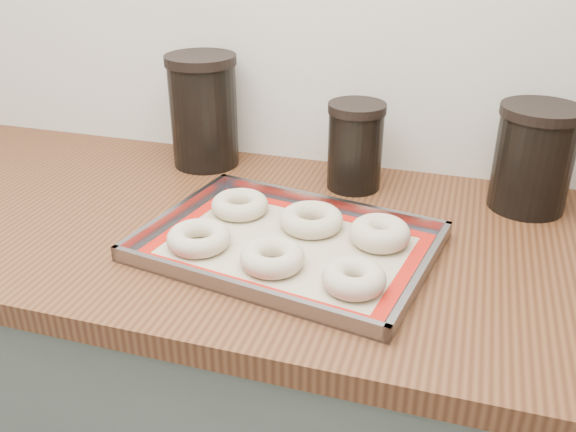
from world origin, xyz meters
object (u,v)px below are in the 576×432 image
(bagel_front_right, at_px, (354,278))
(bagel_back_mid, at_px, (311,220))
(bagel_front_mid, at_px, (272,257))
(canister_left, at_px, (204,111))
(canister_mid, at_px, (355,146))
(bagel_front_left, at_px, (199,238))
(baking_tray, at_px, (288,245))
(canister_right, at_px, (534,158))
(bagel_back_right, at_px, (380,233))
(bagel_back_left, at_px, (240,205))

(bagel_front_right, relative_size, bagel_back_mid, 0.86)
(bagel_front_mid, relative_size, canister_left, 0.43)
(canister_mid, bearing_deg, bagel_front_left, -120.74)
(baking_tray, bearing_deg, canister_right, 36.46)
(bagel_front_mid, height_order, canister_left, canister_left)
(bagel_back_mid, bearing_deg, bagel_front_mid, -99.92)
(bagel_front_right, relative_size, canister_right, 0.49)
(baking_tray, height_order, bagel_back_right, bagel_back_right)
(canister_left, distance_m, canister_mid, 0.34)
(bagel_front_left, xyz_separation_m, canister_right, (0.52, 0.33, 0.08))
(bagel_front_right, distance_m, canister_mid, 0.38)
(bagel_front_mid, relative_size, canister_right, 0.52)
(bagel_back_right, bearing_deg, canister_right, 44.08)
(bagel_back_right, distance_m, canister_right, 0.34)
(bagel_front_mid, distance_m, canister_right, 0.53)
(bagel_back_mid, height_order, canister_right, canister_right)
(baking_tray, relative_size, bagel_back_mid, 4.64)
(bagel_front_right, distance_m, bagel_back_mid, 0.20)
(baking_tray, xyz_separation_m, canister_mid, (0.05, 0.28, 0.08))
(bagel_back_left, bearing_deg, bagel_back_right, -8.72)
(bagel_front_mid, height_order, canister_mid, canister_mid)
(bagel_front_left, xyz_separation_m, bagel_front_right, (0.27, -0.05, 0.00))
(bagel_back_left, xyz_separation_m, canister_right, (0.50, 0.19, 0.08))
(canister_right, bearing_deg, bagel_front_left, -147.87)
(bagel_back_right, bearing_deg, bagel_back_mid, 170.77)
(baking_tray, height_order, canister_right, canister_right)
(baking_tray, bearing_deg, canister_mid, 79.25)
(bagel_front_left, distance_m, canister_mid, 0.38)
(bagel_front_left, xyz_separation_m, canister_mid, (0.19, 0.32, 0.07))
(baking_tray, xyz_separation_m, bagel_back_left, (-0.12, 0.09, 0.01))
(bagel_front_right, distance_m, bagel_back_right, 0.14)
(baking_tray, bearing_deg, bagel_back_right, 19.67)
(baking_tray, relative_size, canister_right, 2.62)
(bagel_front_left, xyz_separation_m, bagel_back_right, (0.28, 0.10, 0.00))
(bagel_front_mid, height_order, canister_right, canister_right)
(bagel_back_left, height_order, canister_left, canister_left)
(bagel_front_left, height_order, bagel_back_left, same)
(bagel_back_mid, bearing_deg, canister_right, 30.28)
(bagel_front_mid, bearing_deg, bagel_front_left, 169.70)
(baking_tray, height_order, bagel_front_right, bagel_front_right)
(bagel_front_right, relative_size, canister_mid, 0.55)
(bagel_front_mid, xyz_separation_m, bagel_front_right, (0.13, -0.02, 0.00))
(bagel_front_right, xyz_separation_m, bagel_back_mid, (-0.11, 0.16, -0.00))
(bagel_back_left, bearing_deg, canister_left, 126.87)
(bagel_back_mid, height_order, bagel_back_right, bagel_back_right)
(bagel_front_right, bearing_deg, bagel_back_left, 143.64)
(baking_tray, bearing_deg, bagel_front_left, -161.99)
(bagel_back_left, distance_m, canister_right, 0.54)
(bagel_front_right, height_order, canister_left, canister_left)
(canister_mid, bearing_deg, bagel_back_mid, -98.82)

